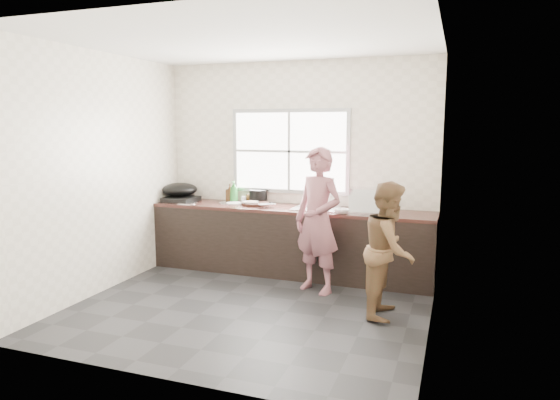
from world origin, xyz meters
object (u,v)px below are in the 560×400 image
(plate_food, at_px, (234,203))
(burner, at_px, (181,199))
(woman, at_px, (318,225))
(pot_lid_left, at_px, (187,203))
(bottle_green, at_px, (234,192))
(bottle_brown_short, at_px, (250,196))
(pot_lid_right, at_px, (228,203))
(black_pot, at_px, (258,196))
(person_side, at_px, (389,249))
(bowl_mince, at_px, (251,203))
(bowl_held, at_px, (342,211))
(wok, at_px, (180,189))
(dish_rack, at_px, (367,200))
(glass_jar, at_px, (244,200))
(bowl_crabs, at_px, (320,209))
(bottle_brown_tall, at_px, (230,193))
(cutting_board, at_px, (255,204))

(plate_food, bearing_deg, burner, -176.86)
(woman, distance_m, pot_lid_left, 1.96)
(bottle_green, bearing_deg, bottle_brown_short, 17.53)
(pot_lid_right, bearing_deg, black_pot, 30.33)
(person_side, distance_m, bowl_mince, 2.18)
(bowl_held, xyz_separation_m, plate_food, (-1.49, 0.23, -0.03))
(bottle_green, distance_m, burner, 0.74)
(person_side, bearing_deg, pot_lid_right, 66.45)
(wok, relative_size, dish_rack, 1.24)
(burner, distance_m, pot_lid_left, 0.21)
(bottle_brown_short, relative_size, dish_rack, 0.41)
(plate_food, bearing_deg, glass_jar, 55.23)
(wok, bearing_deg, burner, -50.22)
(woman, height_order, wok, woman)
(person_side, bearing_deg, bowl_mince, 63.48)
(bowl_crabs, bearing_deg, bowl_held, -5.93)
(bowl_crabs, xyz_separation_m, wok, (-2.07, 0.24, 0.12))
(bowl_crabs, relative_size, bottle_green, 0.68)
(bowl_held, distance_m, burner, 2.28)
(bowl_mince, xyz_separation_m, wok, (-1.09, 0.06, 0.13))
(pot_lid_right, bearing_deg, burner, -175.55)
(bottle_brown_tall, xyz_separation_m, glass_jar, (0.25, -0.09, -0.06))
(cutting_board, relative_size, plate_food, 1.62)
(bowl_crabs, height_order, bottle_green, bottle_green)
(person_side, height_order, bottle_brown_short, person_side)
(bowl_crabs, distance_m, bottle_green, 1.35)
(woman, distance_m, dish_rack, 0.72)
(black_pot, bearing_deg, dish_rack, -10.58)
(bottle_brown_short, bearing_deg, bottle_green, -162.47)
(bottle_brown_short, distance_m, burner, 0.95)
(person_side, height_order, bottle_green, person_side)
(cutting_board, distance_m, bowl_mince, 0.06)
(plate_food, relative_size, bottle_brown_tall, 1.03)
(plate_food, xyz_separation_m, pot_lid_right, (-0.09, 0.01, -0.00))
(black_pot, bearing_deg, pot_lid_left, -156.36)
(person_side, relative_size, plate_food, 6.13)
(bowl_mince, relative_size, dish_rack, 0.51)
(burner, height_order, dish_rack, dish_rack)
(black_pot, bearing_deg, wok, -171.09)
(bottle_brown_tall, distance_m, burner, 0.67)
(bowl_crabs, relative_size, burner, 0.48)
(wok, bearing_deg, plate_food, -2.69)
(glass_jar, relative_size, wok, 0.19)
(wok, bearing_deg, dish_rack, -2.40)
(person_side, xyz_separation_m, bottle_brown_tall, (-2.32, 1.25, 0.29))
(person_side, distance_m, cutting_board, 2.15)
(bottle_green, xyz_separation_m, pot_lid_left, (-0.54, -0.31, -0.14))
(glass_jar, height_order, dish_rack, dish_rack)
(cutting_board, xyz_separation_m, pot_lid_left, (-0.91, -0.17, -0.01))
(bowl_crabs, height_order, wok, wok)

